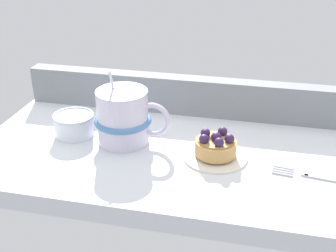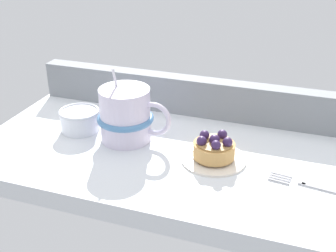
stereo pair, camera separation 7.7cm
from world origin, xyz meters
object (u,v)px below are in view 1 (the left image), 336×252
at_px(dessert_plate, 215,155).
at_px(dessert_fork, 323,178).
at_px(raspberry_tart, 216,145).
at_px(coffee_mug, 124,117).
at_px(sugar_bowl, 74,124).

distance_m(dessert_plate, dessert_fork, 0.18).
bearing_deg(raspberry_tart, coffee_mug, 173.01).
bearing_deg(dessert_fork, raspberry_tart, 170.09).
distance_m(coffee_mug, dessert_fork, 0.37).
xyz_separation_m(dessert_plate, coffee_mug, (-0.18, 0.02, 0.05)).
height_order(coffee_mug, sugar_bowl, coffee_mug).
height_order(dessert_plate, coffee_mug, coffee_mug).
relative_size(coffee_mug, dessert_fork, 0.87).
distance_m(dessert_plate, raspberry_tart, 0.02).
relative_size(dessert_plate, coffee_mug, 0.80).
distance_m(dessert_fork, sugar_bowl, 0.47).
distance_m(dessert_plate, sugar_bowl, 0.28).
bearing_deg(coffee_mug, sugar_bowl, 177.12).
bearing_deg(coffee_mug, raspberry_tart, -6.99).
relative_size(raspberry_tart, coffee_mug, 0.51).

